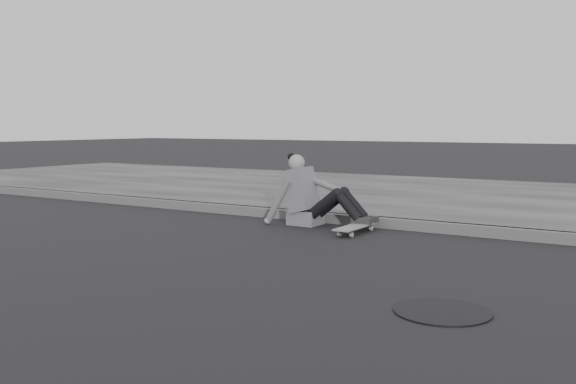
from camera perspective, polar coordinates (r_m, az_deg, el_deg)
name	(u,v)px	position (r m, az deg, el deg)	size (l,w,h in m)	color
ground	(331,278)	(5.20, 3.81, -7.62)	(80.00, 80.00, 0.00)	black
curb	(436,227)	(7.53, 13.04, -3.05)	(24.00, 0.16, 0.12)	#4E4E4E
sidewalk	(501,201)	(10.41, 18.37, -0.72)	(24.00, 6.00, 0.12)	#3E3E3E
manhole	(442,312)	(4.38, 13.56, -10.29)	(0.63, 0.63, 0.01)	black
skateboard	(356,227)	(7.31, 6.03, -3.11)	(0.20, 0.78, 0.09)	gray
seated_woman	(310,196)	(7.82, 1.98, -0.34)	(1.38, 0.46, 0.88)	#59595C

